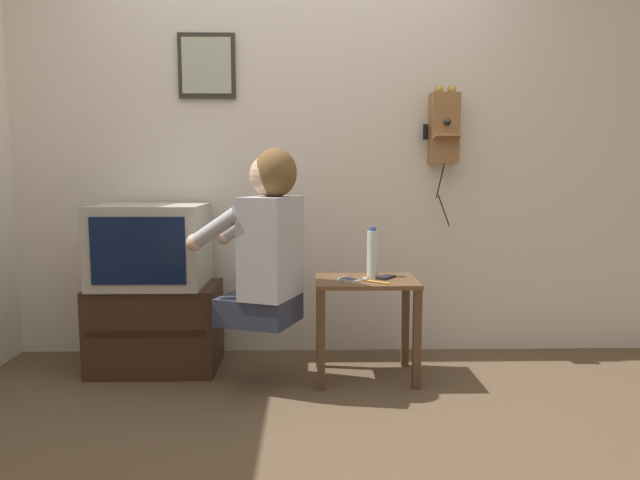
% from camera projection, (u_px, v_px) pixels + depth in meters
% --- Properties ---
extents(ground_plane, '(14.00, 14.00, 0.00)m').
position_uv_depth(ground_plane, '(293.00, 418.00, 2.58)').
color(ground_plane, brown).
extents(wall_back, '(6.80, 0.05, 2.55)m').
position_uv_depth(wall_back, '(296.00, 145.00, 3.45)').
color(wall_back, beige).
rests_on(wall_back, ground_plane).
extents(side_table, '(0.54, 0.40, 0.54)m').
position_uv_depth(side_table, '(366.00, 301.00, 3.05)').
color(side_table, brown).
rests_on(side_table, ground_plane).
extents(person, '(0.59, 0.51, 0.89)m').
position_uv_depth(person, '(266.00, 240.00, 2.87)').
color(person, '#2D3347').
rests_on(person, ground_plane).
extents(tv_stand, '(0.69, 0.45, 0.48)m').
position_uv_depth(tv_stand, '(157.00, 327.00, 3.21)').
color(tv_stand, '#382316').
rests_on(tv_stand, ground_plane).
extents(television, '(0.59, 0.52, 0.45)m').
position_uv_depth(television, '(152.00, 245.00, 3.17)').
color(television, '#ADA89E').
rests_on(television, tv_stand).
extents(wall_phone_antique, '(0.21, 0.19, 0.83)m').
position_uv_depth(wall_phone_antique, '(444.00, 128.00, 3.37)').
color(wall_phone_antique, olive).
extents(framed_picture, '(0.33, 0.03, 0.37)m').
position_uv_depth(framed_picture, '(207.00, 66.00, 3.35)').
color(framed_picture, '#2D2823').
extents(cell_phone_held, '(0.12, 0.14, 0.01)m').
position_uv_depth(cell_phone_held, '(349.00, 280.00, 2.98)').
color(cell_phone_held, silver).
rests_on(cell_phone_held, side_table).
extents(cell_phone_spare, '(0.12, 0.14, 0.01)m').
position_uv_depth(cell_phone_spare, '(386.00, 277.00, 3.06)').
color(cell_phone_spare, black).
rests_on(cell_phone_spare, side_table).
extents(water_bottle, '(0.06, 0.06, 0.27)m').
position_uv_depth(water_bottle, '(373.00, 253.00, 3.11)').
color(water_bottle, silver).
rests_on(water_bottle, side_table).
extents(toothbrush, '(0.13, 0.11, 0.02)m').
position_uv_depth(toothbrush, '(374.00, 281.00, 2.94)').
color(toothbrush, orange).
rests_on(toothbrush, side_table).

